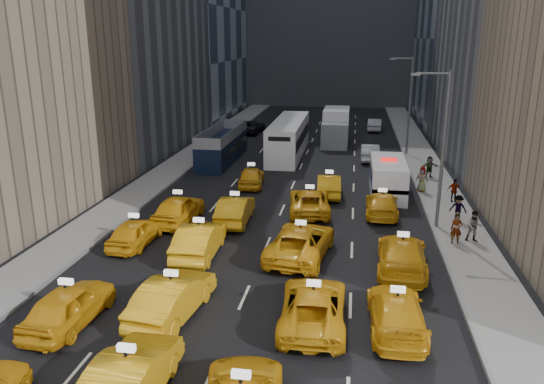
% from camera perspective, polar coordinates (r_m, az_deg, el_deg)
% --- Properties ---
extents(ground, '(160.00, 160.00, 0.00)m').
position_cam_1_polar(ground, '(21.42, -4.12, -13.67)').
color(ground, black).
rests_on(ground, ground).
extents(sidewalk_west, '(3.00, 90.00, 0.15)m').
position_cam_1_polar(sidewalk_west, '(46.74, -9.91, 3.01)').
color(sidewalk_west, gray).
rests_on(sidewalk_west, ground).
extents(sidewalk_east, '(3.00, 90.00, 0.15)m').
position_cam_1_polar(sidewalk_east, '(44.76, 16.52, 1.97)').
color(sidewalk_east, gray).
rests_on(sidewalk_east, ground).
extents(curb_west, '(0.15, 90.00, 0.18)m').
position_cam_1_polar(curb_west, '(46.30, -8.21, 2.97)').
color(curb_west, slate).
rests_on(curb_west, ground).
extents(curb_east, '(0.15, 90.00, 0.18)m').
position_cam_1_polar(curb_east, '(44.58, 14.67, 2.08)').
color(curb_east, slate).
rests_on(curb_east, ground).
extents(streetlight_near, '(2.15, 0.22, 9.00)m').
position_cam_1_polar(streetlight_near, '(30.97, 17.77, 4.83)').
color(streetlight_near, '#595B60').
rests_on(streetlight_near, ground).
extents(streetlight_far, '(2.15, 0.22, 9.00)m').
position_cam_1_polar(streetlight_far, '(50.60, 14.49, 9.32)').
color(streetlight_far, '#595B60').
rests_on(streetlight_far, ground).
extents(taxi_1, '(1.83, 5.11, 1.68)m').
position_cam_1_polar(taxi_1, '(17.42, -15.13, -18.82)').
color(taxi_1, '#E9A213').
rests_on(taxi_1, ground).
extents(taxi_4, '(2.13, 4.75, 1.58)m').
position_cam_1_polar(taxi_4, '(22.21, -21.02, -11.33)').
color(taxi_4, '#E9A213').
rests_on(taxi_4, ground).
extents(taxi_5, '(2.37, 5.19, 1.65)m').
position_cam_1_polar(taxi_5, '(21.68, -10.67, -11.05)').
color(taxi_5, '#E9A213').
rests_on(taxi_5, ground).
extents(taxi_6, '(2.64, 5.42, 1.48)m').
position_cam_1_polar(taxi_6, '(20.93, 4.46, -12.12)').
color(taxi_6, '#E9A213').
rests_on(taxi_6, ground).
extents(taxi_7, '(2.18, 5.06, 1.45)m').
position_cam_1_polar(taxi_7, '(21.02, 13.23, -12.46)').
color(taxi_7, '#E9A213').
rests_on(taxi_7, ground).
extents(taxi_8, '(1.88, 4.34, 1.46)m').
position_cam_1_polar(taxi_8, '(29.10, -14.53, -4.22)').
color(taxi_8, '#E9A213').
rests_on(taxi_8, ground).
extents(taxi_9, '(1.91, 5.13, 1.68)m').
position_cam_1_polar(taxi_9, '(27.16, -7.81, -5.09)').
color(taxi_9, '#E9A213').
rests_on(taxi_9, ground).
extents(taxi_10, '(3.41, 6.12, 1.62)m').
position_cam_1_polar(taxi_10, '(26.73, 3.09, -5.37)').
color(taxi_10, '#E9A213').
rests_on(taxi_10, ground).
extents(taxi_11, '(2.56, 5.67, 1.61)m').
position_cam_1_polar(taxi_11, '(25.96, 13.79, -6.55)').
color(taxi_11, '#E9A213').
rests_on(taxi_11, ground).
extents(taxi_12, '(2.25, 5.01, 1.67)m').
position_cam_1_polar(taxi_12, '(32.08, -10.03, -1.80)').
color(taxi_12, '#E9A213').
rests_on(taxi_12, ground).
extents(taxi_13, '(1.82, 4.85, 1.58)m').
position_cam_1_polar(taxi_13, '(31.68, -3.99, -1.90)').
color(taxi_13, '#E9A213').
rests_on(taxi_13, ground).
extents(taxi_14, '(3.02, 5.57, 1.48)m').
position_cam_1_polar(taxi_14, '(33.41, 4.06, -1.00)').
color(taxi_14, '#E9A213').
rests_on(taxi_14, ground).
extents(taxi_15, '(2.06, 4.86, 1.40)m').
position_cam_1_polar(taxi_15, '(33.60, 11.73, -1.30)').
color(taxi_15, '#E9A213').
rests_on(taxi_15, ground).
extents(taxi_16, '(2.16, 4.46, 1.47)m').
position_cam_1_polar(taxi_16, '(39.23, -2.23, 1.66)').
color(taxi_16, '#E9A213').
rests_on(taxi_16, ground).
extents(taxi_17, '(1.82, 4.61, 1.49)m').
position_cam_1_polar(taxi_17, '(37.15, 6.15, 0.74)').
color(taxi_17, '#E9A213').
rests_on(taxi_17, ground).
extents(nypd_van, '(3.06, 6.33, 2.62)m').
position_cam_1_polar(nypd_van, '(37.89, 12.36, 1.45)').
color(nypd_van, white).
rests_on(nypd_van, ground).
extents(double_decker, '(3.17, 10.33, 2.96)m').
position_cam_1_polar(double_decker, '(47.28, -5.36, 5.05)').
color(double_decker, black).
rests_on(double_decker, ground).
extents(city_bus, '(2.72, 12.64, 3.26)m').
position_cam_1_polar(city_bus, '(49.65, 1.81, 5.84)').
color(city_bus, white).
rests_on(city_bus, ground).
extents(box_truck, '(3.05, 7.75, 3.48)m').
position_cam_1_polar(box_truck, '(55.52, 6.88, 6.97)').
color(box_truck, white).
rests_on(box_truck, ground).
extents(misc_car_0, '(1.62, 4.52, 1.48)m').
position_cam_1_polar(misc_car_0, '(48.33, 10.47, 4.23)').
color(misc_car_0, '#B1B4B9').
rests_on(misc_car_0, ground).
extents(misc_car_1, '(2.92, 5.43, 1.45)m').
position_cam_1_polar(misc_car_1, '(61.23, -2.29, 7.01)').
color(misc_car_1, black).
rests_on(misc_car_1, ground).
extents(misc_car_2, '(2.60, 5.08, 1.41)m').
position_cam_1_polar(misc_car_2, '(65.82, 6.96, 7.55)').
color(misc_car_2, gray).
rests_on(misc_car_2, ground).
extents(misc_car_3, '(2.24, 5.00, 1.67)m').
position_cam_1_polar(misc_car_3, '(61.47, 3.13, 7.14)').
color(misc_car_3, black).
rests_on(misc_car_3, ground).
extents(misc_car_4, '(1.76, 4.49, 1.45)m').
position_cam_1_polar(misc_car_4, '(63.86, 10.97, 7.12)').
color(misc_car_4, '#9D9EA4').
rests_on(misc_car_4, ground).
extents(pedestrian_0, '(0.64, 0.45, 1.64)m').
position_cam_1_polar(pedestrian_0, '(29.61, 19.22, -3.77)').
color(pedestrian_0, gray).
rests_on(pedestrian_0, sidewalk_east).
extents(pedestrian_1, '(0.85, 0.49, 1.71)m').
position_cam_1_polar(pedestrian_1, '(30.23, 20.94, -3.47)').
color(pedestrian_1, gray).
rests_on(pedestrian_1, sidewalk_east).
extents(pedestrian_2, '(1.10, 0.70, 1.59)m').
position_cam_1_polar(pedestrian_2, '(33.26, 19.39, -1.65)').
color(pedestrian_2, gray).
rests_on(pedestrian_2, sidewalk_east).
extents(pedestrian_3, '(0.95, 0.54, 1.54)m').
position_cam_1_polar(pedestrian_3, '(37.05, 18.99, 0.16)').
color(pedestrian_3, gray).
rests_on(pedestrian_3, sidewalk_east).
extents(pedestrian_4, '(0.97, 0.73, 1.76)m').
position_cam_1_polar(pedestrian_4, '(38.83, 15.82, 1.33)').
color(pedestrian_4, gray).
rests_on(pedestrian_4, sidewalk_east).
extents(pedestrian_5, '(1.60, 0.94, 1.67)m').
position_cam_1_polar(pedestrian_5, '(42.89, 16.58, 2.60)').
color(pedestrian_5, gray).
rests_on(pedestrian_5, sidewalk_east).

